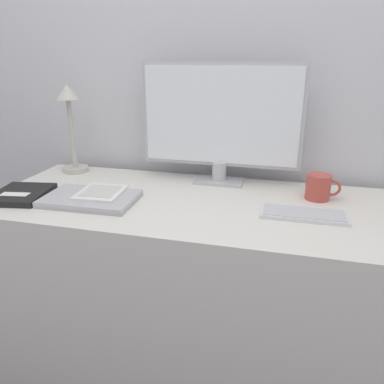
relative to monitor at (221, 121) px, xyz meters
The scene contains 9 objects.
wall_back 0.26m from the monitor, 104.13° to the left, with size 3.60×0.05×2.40m.
desk 0.66m from the monitor, 99.37° to the right, with size 1.53×0.63×0.73m.
monitor is the anchor object (origin of this frame).
keyboard 0.50m from the monitor, 39.75° to the right, with size 0.28×0.12×0.01m.
laptop 0.58m from the monitor, 140.91° to the right, with size 0.33×0.22×0.02m.
ereader 0.54m from the monitor, 141.61° to the right, with size 0.17×0.19×0.01m.
desk_lamp 0.66m from the monitor, behind, with size 0.11×0.11×0.38m.
notebook 0.80m from the monitor, 152.52° to the right, with size 0.22×0.24×0.02m.
coffee_mug 0.45m from the monitor, 14.69° to the right, with size 0.12×0.09×0.09m.
Camera 1 is at (0.29, -1.03, 1.22)m, focal length 35.00 mm.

